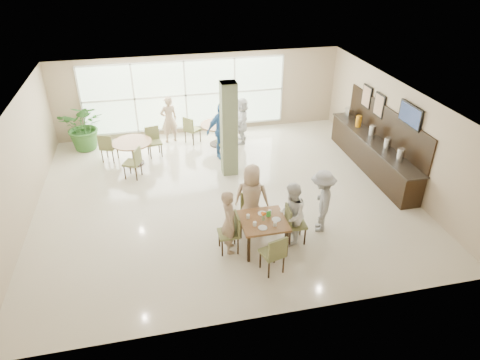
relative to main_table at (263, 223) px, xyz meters
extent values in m
plane|color=beige|center=(-0.45, 2.47, -0.66)|extent=(10.00, 10.00, 0.00)
plane|color=white|center=(-0.45, 2.47, 2.14)|extent=(10.00, 10.00, 0.00)
plane|color=tan|center=(-0.45, 6.97, 0.74)|extent=(10.00, 0.00, 10.00)
plane|color=tan|center=(-0.45, -2.03, 0.74)|extent=(10.00, 0.00, 10.00)
plane|color=tan|center=(-5.45, 2.47, 0.74)|extent=(0.00, 9.00, 9.00)
plane|color=tan|center=(4.55, 2.47, 0.74)|extent=(0.00, 9.00, 9.00)
plane|color=silver|center=(-0.95, 6.94, 0.74)|extent=(7.00, 0.00, 7.00)
cube|color=#5C6A4A|center=(-0.05, 3.67, 0.74)|extent=(0.45, 0.45, 2.80)
cube|color=brown|center=(0.00, 0.00, 0.06)|extent=(1.02, 1.02, 0.05)
cube|color=black|center=(-0.43, -0.43, -0.31)|extent=(0.06, 0.06, 0.70)
cube|color=black|center=(0.43, -0.43, -0.31)|extent=(0.06, 0.06, 0.70)
cube|color=black|center=(-0.43, 0.43, -0.31)|extent=(0.06, 0.06, 0.70)
cube|color=black|center=(0.43, 0.43, -0.31)|extent=(0.06, 0.06, 0.70)
cylinder|color=brown|center=(-2.87, 4.86, 0.07)|extent=(1.21, 1.21, 0.04)
cylinder|color=black|center=(-2.87, 4.86, -0.31)|extent=(0.10, 0.10, 0.71)
cylinder|color=black|center=(-2.87, 4.86, -0.65)|extent=(0.60, 0.60, 0.03)
cylinder|color=brown|center=(-0.04, 5.69, 0.07)|extent=(1.17, 1.17, 0.04)
cylinder|color=black|center=(-0.04, 5.69, -0.31)|extent=(0.10, 0.10, 0.71)
cylinder|color=black|center=(-0.04, 5.69, -0.65)|extent=(0.60, 0.60, 0.03)
cylinder|color=white|center=(0.20, -0.27, 0.14)|extent=(0.08, 0.08, 0.10)
cylinder|color=white|center=(-0.32, 0.14, 0.14)|extent=(0.08, 0.08, 0.10)
cylinder|color=white|center=(-0.24, -0.17, 0.14)|extent=(0.08, 0.08, 0.10)
cylinder|color=white|center=(0.21, 0.20, 0.14)|extent=(0.08, 0.08, 0.10)
cylinder|color=white|center=(-0.09, -0.29, 0.09)|extent=(0.20, 0.20, 0.01)
cylinder|color=white|center=(0.04, 0.25, 0.09)|extent=(0.20, 0.20, 0.01)
cylinder|color=white|center=(0.29, -0.05, 0.09)|extent=(0.20, 0.20, 0.01)
cylinder|color=#99B27F|center=(0.00, 0.00, 0.15)|extent=(0.07, 0.07, 0.12)
sphere|color=orange|center=(0.03, 0.00, 0.26)|extent=(0.07, 0.07, 0.07)
sphere|color=orange|center=(-0.02, 0.03, 0.26)|extent=(0.07, 0.07, 0.07)
sphere|color=orange|center=(-0.01, -0.03, 0.26)|extent=(0.07, 0.07, 0.07)
cube|color=green|center=(0.15, 0.10, 0.16)|extent=(0.10, 0.02, 0.15)
cube|color=black|center=(4.23, 2.97, -0.21)|extent=(0.60, 4.60, 0.90)
cube|color=black|center=(4.23, 2.97, 0.26)|extent=(0.64, 4.70, 0.04)
cube|color=black|center=(4.52, 2.97, 0.79)|extent=(0.04, 4.60, 1.00)
cylinder|color=silver|center=(4.23, 1.57, 0.48)|extent=(0.20, 0.20, 0.40)
cylinder|color=silver|center=(4.23, 2.27, 0.48)|extent=(0.20, 0.20, 0.40)
cylinder|color=silver|center=(4.23, 3.17, 0.48)|extent=(0.20, 0.20, 0.40)
cylinder|color=orange|center=(4.23, 4.07, 0.46)|extent=(0.18, 0.18, 0.36)
cube|color=silver|center=(4.23, 4.77, 0.46)|extent=(0.18, 0.30, 0.36)
cube|color=black|center=(4.49, 1.87, 1.49)|extent=(0.06, 1.00, 0.58)
cube|color=#7F99CC|center=(4.46, 1.87, 1.49)|extent=(0.01, 0.92, 0.50)
cube|color=black|center=(4.50, 3.47, 1.19)|extent=(0.04, 0.55, 0.70)
cube|color=#935535|center=(4.47, 3.47, 1.19)|extent=(0.01, 0.47, 0.62)
cube|color=black|center=(4.50, 4.27, 1.19)|extent=(0.04, 0.55, 0.70)
cube|color=#935535|center=(4.47, 4.27, 1.19)|extent=(0.01, 0.47, 0.62)
imported|color=#336729|center=(-4.38, 6.31, 0.15)|extent=(1.75, 1.75, 1.62)
imported|color=tan|center=(-0.76, 0.07, 0.11)|extent=(0.41, 0.59, 1.55)
imported|color=tan|center=(-0.07, 0.79, 0.19)|extent=(0.94, 0.72, 1.71)
imported|color=white|center=(0.68, 0.06, 0.11)|extent=(0.81, 0.91, 1.54)
imported|color=#969698|center=(1.53, 0.37, 0.14)|extent=(0.92, 1.18, 1.60)
imported|color=#3A70AF|center=(-0.08, 4.75, 0.25)|extent=(1.23, 0.96, 1.84)
imported|color=white|center=(0.77, 5.73, 0.13)|extent=(1.02, 1.59, 1.59)
imported|color=tan|center=(-1.63, 6.28, 0.15)|extent=(0.67, 0.53, 1.62)
camera|label=1|loc=(-2.18, -7.52, 5.65)|focal=32.00mm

